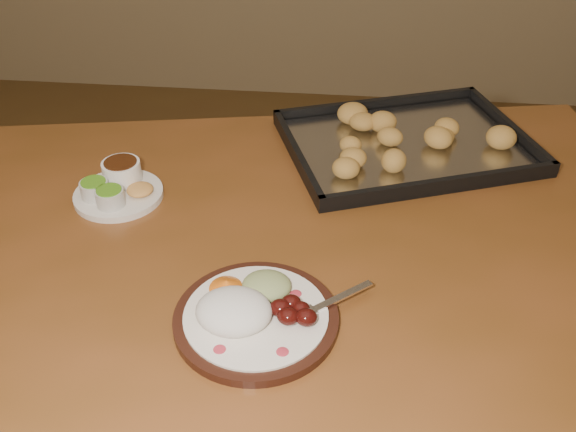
# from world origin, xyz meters

# --- Properties ---
(ground) EXTENTS (4.00, 4.00, 0.00)m
(ground) POSITION_xyz_m (0.00, 0.00, 0.00)
(ground) COLOR brown
(ground) RESTS_ON ground
(dining_table) EXTENTS (1.64, 1.16, 0.75)m
(dining_table) POSITION_xyz_m (0.29, -0.15, 0.65)
(dining_table) COLOR brown
(dining_table) RESTS_ON ground
(dinner_plate) EXTENTS (0.29, 0.24, 0.06)m
(dinner_plate) POSITION_xyz_m (0.30, -0.35, 0.77)
(dinner_plate) COLOR black
(dinner_plate) RESTS_ON dining_table
(condiment_saucer) EXTENTS (0.17, 0.17, 0.06)m
(condiment_saucer) POSITION_xyz_m (0.00, -0.05, 0.77)
(condiment_saucer) COLOR silver
(condiment_saucer) RESTS_ON dining_table
(baking_tray) EXTENTS (0.58, 0.51, 0.05)m
(baking_tray) POSITION_xyz_m (0.55, 0.18, 0.77)
(baking_tray) COLOR black
(baking_tray) RESTS_ON dining_table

